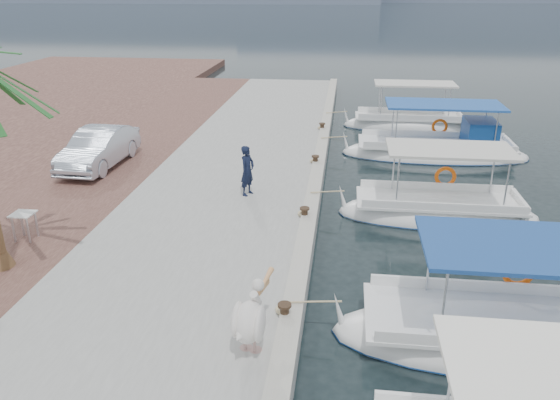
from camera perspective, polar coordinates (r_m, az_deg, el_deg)
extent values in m
plane|color=black|center=(14.41, 3.45, -6.19)|extent=(400.00, 400.00, 0.00)
cube|color=gray|center=(19.22, -4.50, 1.97)|extent=(6.00, 40.00, 0.50)
cube|color=#ABA798|center=(18.78, 3.82, 2.51)|extent=(0.44, 40.00, 0.12)
cube|color=brown|center=(20.77, -18.18, 2.45)|extent=(4.00, 40.00, 0.50)
ellipsoid|color=white|center=(12.20, 23.05, -13.54)|extent=(7.19, 2.50, 1.30)
ellipsoid|color=navy|center=(12.21, 23.04, -13.62)|extent=(7.22, 2.55, 0.22)
cube|color=white|center=(11.93, 23.41, -11.57)|extent=(5.89, 2.15, 0.08)
cube|color=#1C458E|center=(11.22, 25.53, -4.49)|extent=(4.31, 2.30, 0.08)
cylinder|color=silver|center=(10.36, 16.71, -10.70)|extent=(0.05, 0.05, 1.60)
torus|color=#F95D0D|center=(12.78, 23.64, -6.97)|extent=(0.68, 0.12, 0.68)
ellipsoid|color=white|center=(17.49, 16.09, -1.63)|extent=(6.05, 2.11, 1.30)
ellipsoid|color=navy|center=(17.50, 16.09, -1.69)|extent=(6.08, 2.15, 0.22)
cube|color=white|center=(17.31, 16.26, -0.11)|extent=(4.96, 1.81, 0.08)
cube|color=silver|center=(16.81, 17.36, 5.06)|extent=(3.63, 1.94, 0.08)
cylinder|color=silver|center=(16.11, 12.19, 1.70)|extent=(0.05, 0.05, 1.60)
torus|color=#F95D0D|center=(18.13, 16.90, 2.34)|extent=(0.68, 0.12, 0.68)
ellipsoid|color=white|center=(23.62, 15.78, 4.50)|extent=(7.61, 2.42, 1.30)
ellipsoid|color=navy|center=(23.62, 15.77, 4.45)|extent=(7.65, 2.47, 0.22)
cube|color=white|center=(23.48, 15.90, 5.66)|extent=(6.24, 2.08, 0.08)
cube|color=#2254AB|center=(23.13, 16.79, 9.53)|extent=(4.56, 2.23, 0.08)
cylinder|color=silver|center=(22.19, 12.04, 7.25)|extent=(0.05, 0.05, 1.60)
torus|color=#F95D0D|center=(24.51, 16.34, 7.37)|extent=(0.68, 0.12, 0.68)
cube|color=navy|center=(23.67, 20.15, 6.67)|extent=(1.20, 1.69, 1.00)
ellipsoid|color=white|center=(28.08, 13.22, 7.44)|extent=(6.37, 1.96, 1.30)
ellipsoid|color=navy|center=(28.09, 13.21, 7.40)|extent=(6.41, 2.00, 0.22)
cube|color=white|center=(27.97, 13.30, 8.43)|extent=(5.23, 1.69, 0.08)
cube|color=silver|center=(27.67, 13.94, 11.71)|extent=(3.82, 1.81, 0.08)
cylinder|color=silver|center=(26.95, 10.53, 9.90)|extent=(0.05, 0.05, 1.60)
torus|color=#F95D0D|center=(28.81, 13.80, 9.69)|extent=(0.68, 0.12, 0.68)
cylinder|color=black|center=(11.10, 0.48, -11.58)|extent=(0.18, 0.18, 0.30)
cylinder|color=black|center=(11.02, 0.48, -10.93)|extent=(0.28, 0.28, 0.05)
cylinder|color=black|center=(15.50, 2.58, -1.41)|extent=(0.18, 0.18, 0.30)
cylinder|color=black|center=(15.44, 2.59, -0.90)|extent=(0.28, 0.28, 0.05)
cylinder|color=black|center=(20.18, 3.71, 4.17)|extent=(0.18, 0.18, 0.30)
cylinder|color=black|center=(20.14, 3.72, 4.58)|extent=(0.28, 0.28, 0.05)
cylinder|color=black|center=(24.99, 4.42, 7.62)|extent=(0.18, 0.18, 0.30)
cylinder|color=black|center=(24.95, 4.43, 7.96)|extent=(0.28, 0.28, 0.05)
cylinder|color=tan|center=(10.27, -3.70, -14.45)|extent=(0.06, 0.06, 0.38)
cylinder|color=tan|center=(10.21, -2.69, -14.68)|extent=(0.06, 0.06, 0.38)
ellipsoid|color=silver|center=(10.00, -3.25, -12.61)|extent=(0.74, 1.00, 0.71)
cylinder|color=silver|center=(10.08, -2.54, -10.23)|extent=(0.22, 0.35, 0.38)
sphere|color=silver|center=(10.05, -2.32, -8.86)|extent=(0.23, 0.23, 0.23)
cone|color=#EAA566|center=(10.39, -1.55, -8.45)|extent=(0.27, 0.70, 0.28)
imported|color=black|center=(17.04, -3.43, 3.08)|extent=(0.58, 0.68, 1.58)
cone|color=brown|center=(14.53, -27.22, -5.53)|extent=(0.64, 0.64, 0.36)
imported|color=silver|center=(20.81, -18.41, 5.17)|extent=(1.61, 4.21, 1.37)
cylinder|color=silver|center=(15.59, -26.09, -2.80)|extent=(0.06, 0.06, 0.70)
cylinder|color=silver|center=(15.38, -24.83, -2.91)|extent=(0.06, 0.06, 0.70)
cylinder|color=silver|center=(15.90, -25.34, -2.21)|extent=(0.06, 0.06, 0.70)
cylinder|color=silver|center=(15.69, -24.10, -2.31)|extent=(0.06, 0.06, 0.70)
cube|color=white|center=(15.51, -25.30, -1.32)|extent=(0.55, 0.55, 0.03)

